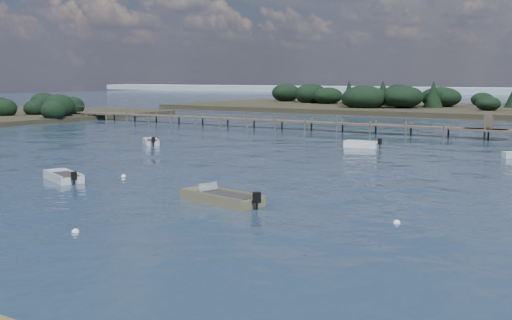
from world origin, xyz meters
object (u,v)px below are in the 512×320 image
Objects in this scene: tender_far_white at (361,146)px; dinghy_mid_grey at (63,178)px; jetty at (278,121)px; dinghy_mid_white_a at (221,200)px; tender_far_grey at (151,143)px.

tender_far_white reaches higher than dinghy_mid_grey.
dinghy_mid_grey is at bearing -77.38° from jetty.
dinghy_mid_white_a reaches higher than tender_far_grey.
dinghy_mid_white_a is 0.08× the size of jetty.
jetty is (0.68, 23.13, 0.83)m from tender_far_grey.
dinghy_mid_white_a is at bearing -80.85° from tender_far_white.
dinghy_mid_grey is at bearing -62.34° from tender_far_grey.
jetty is at bearing 140.74° from tender_far_white.
tender_far_white is 20.33m from tender_far_grey.
tender_far_grey is at bearing 139.03° from dinghy_mid_white_a.
tender_far_white is at bearing 25.21° from tender_far_grey.
tender_far_white is 0.84× the size of dinghy_mid_grey.
dinghy_mid_white_a is at bearing -2.04° from dinghy_mid_grey.
tender_far_white is 0.05× the size of jetty.
dinghy_mid_white_a is (4.61, -28.63, -0.01)m from tender_far_white.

